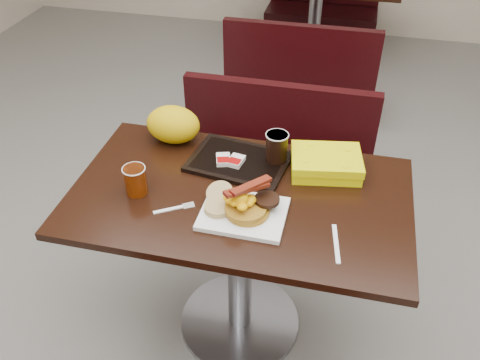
% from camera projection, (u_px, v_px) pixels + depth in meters
% --- Properties ---
extents(floor, '(6.00, 7.00, 0.01)m').
position_uv_depth(floor, '(240.00, 323.00, 2.26)').
color(floor, gray).
rests_on(floor, ground).
extents(table_near, '(1.20, 0.70, 0.75)m').
position_uv_depth(table_near, '(240.00, 265.00, 2.02)').
color(table_near, black).
rests_on(table_near, floor).
extents(bench_near_n, '(1.00, 0.46, 0.72)m').
position_uv_depth(bench_near_n, '(271.00, 167.00, 2.57)').
color(bench_near_n, black).
rests_on(bench_near_n, floor).
extents(table_far, '(1.20, 0.70, 0.75)m').
position_uv_depth(table_far, '(314.00, 26.00, 4.01)').
color(table_far, black).
rests_on(table_far, floor).
extents(bench_far_s, '(1.00, 0.46, 0.72)m').
position_uv_depth(bench_far_s, '(302.00, 66.00, 3.49)').
color(bench_far_s, black).
rests_on(bench_far_s, floor).
extents(platter, '(0.29, 0.22, 0.02)m').
position_uv_depth(platter, '(243.00, 214.00, 1.69)').
color(platter, white).
rests_on(platter, table_near).
extents(pancake_stack, '(0.18, 0.18, 0.03)m').
position_uv_depth(pancake_stack, '(248.00, 209.00, 1.68)').
color(pancake_stack, '#A7741B').
rests_on(pancake_stack, platter).
extents(sausage_patty, '(0.09, 0.09, 0.01)m').
position_uv_depth(sausage_patty, '(267.00, 199.00, 1.68)').
color(sausage_patty, black).
rests_on(sausage_patty, pancake_stack).
extents(scrambled_eggs, '(0.11, 0.10, 0.05)m').
position_uv_depth(scrambled_eggs, '(240.00, 200.00, 1.65)').
color(scrambled_eggs, '#F59804').
rests_on(scrambled_eggs, pancake_stack).
extents(bacon_strips, '(0.17, 0.17, 0.01)m').
position_uv_depth(bacon_strips, '(247.00, 188.00, 1.65)').
color(bacon_strips, '#460508').
rests_on(bacon_strips, scrambled_eggs).
extents(muffin_bottom, '(0.10, 0.10, 0.02)m').
position_uv_depth(muffin_bottom, '(218.00, 208.00, 1.69)').
color(muffin_bottom, tan).
rests_on(muffin_bottom, platter).
extents(muffin_top, '(0.11, 0.11, 0.05)m').
position_uv_depth(muffin_top, '(220.00, 194.00, 1.73)').
color(muffin_top, tan).
rests_on(muffin_top, platter).
extents(coffee_cup_near, '(0.09, 0.09, 0.11)m').
position_uv_depth(coffee_cup_near, '(135.00, 181.00, 1.76)').
color(coffee_cup_near, '#833004').
rests_on(coffee_cup_near, table_near).
extents(fork, '(0.14, 0.10, 0.00)m').
position_uv_depth(fork, '(168.00, 210.00, 1.72)').
color(fork, white).
rests_on(fork, table_near).
extents(knife, '(0.04, 0.17, 0.00)m').
position_uv_depth(knife, '(336.00, 243.00, 1.59)').
color(knife, white).
rests_on(knife, table_near).
extents(condiment_ketchup, '(0.05, 0.04, 0.01)m').
position_uv_depth(condiment_ketchup, '(253.00, 182.00, 1.83)').
color(condiment_ketchup, '#8C0504').
rests_on(condiment_ketchup, table_near).
extents(tray, '(0.40, 0.31, 0.02)m').
position_uv_depth(tray, '(239.00, 161.00, 1.93)').
color(tray, black).
rests_on(tray, table_near).
extents(hashbrown_sleeve_left, '(0.07, 0.08, 0.02)m').
position_uv_depth(hashbrown_sleeve_left, '(223.00, 160.00, 1.91)').
color(hashbrown_sleeve_left, silver).
rests_on(hashbrown_sleeve_left, tray).
extents(hashbrown_sleeve_right, '(0.06, 0.08, 0.02)m').
position_uv_depth(hashbrown_sleeve_right, '(236.00, 161.00, 1.90)').
color(hashbrown_sleeve_right, silver).
rests_on(hashbrown_sleeve_right, tray).
extents(coffee_cup_far, '(0.09, 0.09, 0.11)m').
position_uv_depth(coffee_cup_far, '(277.00, 147.00, 1.89)').
color(coffee_cup_far, black).
rests_on(coffee_cup_far, tray).
extents(clamshell, '(0.29, 0.23, 0.07)m').
position_uv_depth(clamshell, '(326.00, 163.00, 1.88)').
color(clamshell, '#E3DC03').
rests_on(clamshell, table_near).
extents(paper_bag, '(0.24, 0.20, 0.15)m').
position_uv_depth(paper_bag, '(173.00, 124.00, 2.01)').
color(paper_bag, '#CF8E06').
rests_on(paper_bag, table_near).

